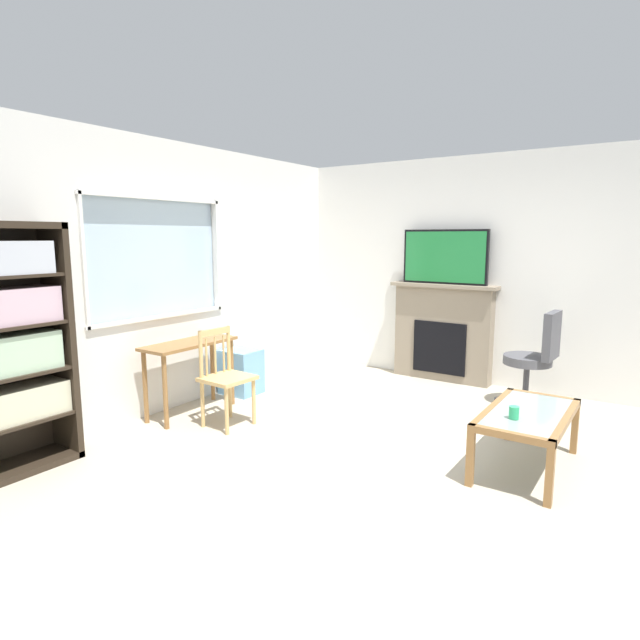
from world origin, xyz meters
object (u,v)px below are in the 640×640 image
object	(u,v)px
tv	(445,257)
office_chair	(536,354)
fireplace	(442,332)
desk_under_window	(190,355)
coffee_table	(528,419)
plastic_drawer_unit	(241,371)
wooden_chair	(225,376)
sippy_cup	(514,413)
bookshelf	(2,343)

from	to	relation	value
tv	office_chair	bearing A→B (deg)	-110.56
fireplace	office_chair	distance (m)	1.26
office_chair	desk_under_window	bearing A→B (deg)	127.29
coffee_table	plastic_drawer_unit	bearing A→B (deg)	85.52
wooden_chair	office_chair	world-z (taller)	office_chair
wooden_chair	office_chair	bearing A→B (deg)	-46.30
tv	sippy_cup	bearing A→B (deg)	-148.10
desk_under_window	sippy_cup	bearing A→B (deg)	-84.28
sippy_cup	office_chair	bearing A→B (deg)	7.13
fireplace	tv	bearing A→B (deg)	180.00
bookshelf	desk_under_window	bearing A→B (deg)	-3.67
coffee_table	sippy_cup	bearing A→B (deg)	168.22
coffee_table	sippy_cup	world-z (taller)	sippy_cup
coffee_table	sippy_cup	size ratio (longest dim) A/B	11.99
wooden_chair	sippy_cup	xyz separation A→B (m)	(0.35, -2.49, 0.03)
desk_under_window	wooden_chair	world-z (taller)	wooden_chair
plastic_drawer_unit	coffee_table	world-z (taller)	plastic_drawer_unit
desk_under_window	tv	world-z (taller)	tv
bookshelf	office_chair	distance (m)	4.77
plastic_drawer_unit	office_chair	world-z (taller)	office_chair
bookshelf	desk_under_window	world-z (taller)	bookshelf
tv	office_chair	size ratio (longest dim) A/B	1.03
bookshelf	tv	size ratio (longest dim) A/B	1.79
plastic_drawer_unit	tv	xyz separation A→B (m)	(1.78, -1.65, 1.25)
fireplace	plastic_drawer_unit	bearing A→B (deg)	137.42
bookshelf	tv	bearing A→B (deg)	-22.04
plastic_drawer_unit	fireplace	xyz separation A→B (m)	(1.80, -1.65, 0.34)
desk_under_window	plastic_drawer_unit	xyz separation A→B (m)	(0.78, 0.05, -0.34)
wooden_chair	coffee_table	world-z (taller)	wooden_chair
desk_under_window	sippy_cup	size ratio (longest dim) A/B	10.72
desk_under_window	tv	distance (m)	3.15
plastic_drawer_unit	sippy_cup	bearing A→B (deg)	-98.89
office_chair	coffee_table	world-z (taller)	office_chair
desk_under_window	fireplace	bearing A→B (deg)	-31.87
plastic_drawer_unit	office_chair	distance (m)	3.14
wooden_chair	tv	bearing A→B (deg)	-22.65
desk_under_window	coffee_table	size ratio (longest dim) A/B	0.89
wooden_chair	fireplace	distance (m)	2.84
wooden_chair	coffee_table	xyz separation A→B (m)	(0.58, -2.54, -0.08)
plastic_drawer_unit	coffee_table	size ratio (longest dim) A/B	0.46
wooden_chair	office_chair	distance (m)	3.13
bookshelf	wooden_chair	bearing A→B (deg)	-21.06
plastic_drawer_unit	coffee_table	bearing A→B (deg)	-94.48
coffee_table	desk_under_window	bearing A→B (deg)	99.94
bookshelf	sippy_cup	distance (m)	3.71
bookshelf	desk_under_window	distance (m)	1.71
wooden_chair	sippy_cup	world-z (taller)	wooden_chair
tv	sippy_cup	xyz separation A→B (m)	(-2.26, -1.40, -1.00)
plastic_drawer_unit	sippy_cup	world-z (taller)	sippy_cup
fireplace	office_chair	xyz separation A→B (m)	(-0.46, -1.18, -0.04)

